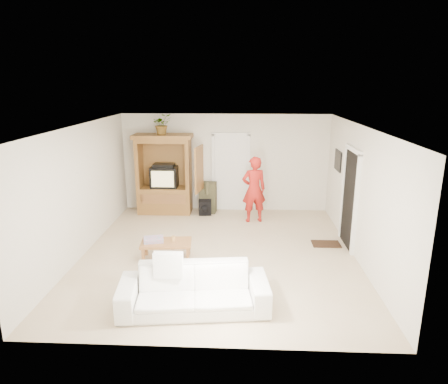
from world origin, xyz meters
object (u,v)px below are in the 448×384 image
(armoire, at_px, (165,179))
(man, at_px, (254,189))
(coffee_table, at_px, (166,244))
(sofa, at_px, (194,289))

(armoire, distance_m, man, 2.42)
(armoire, distance_m, coffee_table, 3.06)
(sofa, height_order, coffee_table, sofa)
(man, relative_size, coffee_table, 1.61)
(armoire, xyz_separation_m, man, (2.33, -0.63, -0.08))
(man, xyz_separation_m, coffee_table, (-1.77, -2.32, -0.51))
(armoire, relative_size, man, 1.26)
(armoire, bearing_deg, coffee_table, -79.25)
(armoire, height_order, man, armoire)
(man, bearing_deg, coffee_table, 39.70)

